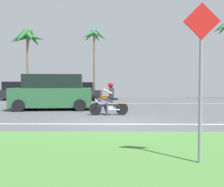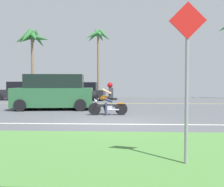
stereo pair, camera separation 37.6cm
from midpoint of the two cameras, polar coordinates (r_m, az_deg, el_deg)
ground at (r=12.17m, az=1.26°, el=-4.63°), size 56.00×30.00×0.04m
grass_median at (r=5.18m, az=-0.68°, el=-13.32°), size 56.00×3.80×0.06m
lane_line_near at (r=8.67m, az=0.69°, el=-7.21°), size 50.40×0.12×0.01m
lane_line_far at (r=18.10m, az=1.71°, el=-2.34°), size 50.40×0.12×0.01m
motorcyclist at (r=11.17m, az=0.09°, el=-1.84°), size 1.81×0.59×1.51m
suv_nearby at (r=14.05m, az=-12.69°, el=0.21°), size 4.68×2.49×1.97m
parked_car_0 at (r=23.71m, az=-20.52°, el=0.44°), size 3.69×1.88×1.67m
parked_car_1 at (r=21.74m, az=-6.84°, el=0.36°), size 4.47×1.98×1.62m
palm_tree_0 at (r=25.68m, az=-18.00°, el=11.89°), size 3.62×3.57×6.88m
palm_tree_2 at (r=25.31m, az=-2.84°, el=12.53°), size 2.79×2.90×7.10m
street_sign at (r=4.33m, az=19.66°, el=5.67°), size 0.62×0.06×2.79m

